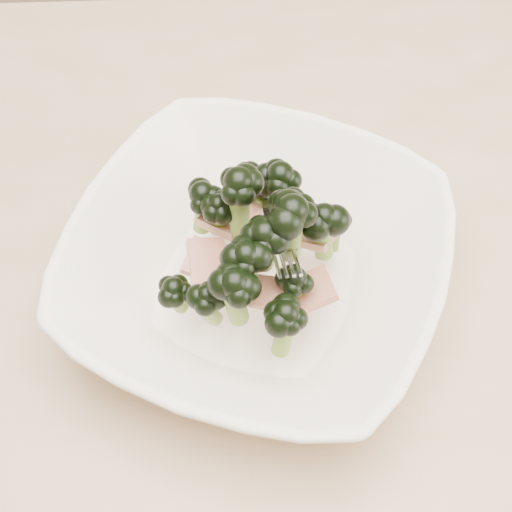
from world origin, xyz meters
The scene contains 2 objects.
dining_table centered at (0.00, 0.00, 0.65)m, with size 1.20×0.80×0.75m.
broccoli_dish centered at (0.01, 0.00, 0.79)m, with size 0.38×0.38×0.13m.
Camera 1 is at (-0.01, -0.31, 1.26)m, focal length 50.00 mm.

